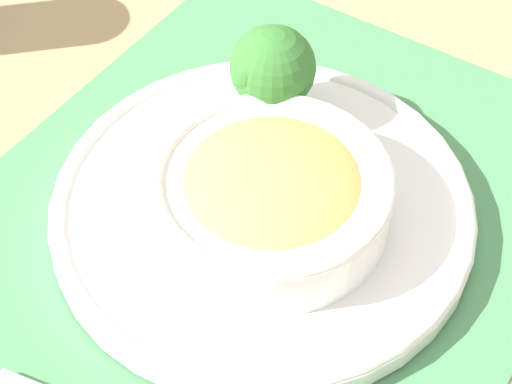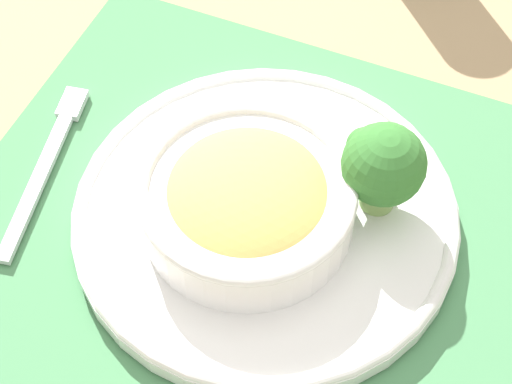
{
  "view_description": "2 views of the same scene",
  "coord_description": "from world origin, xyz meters",
  "views": [
    {
      "loc": [
        -0.34,
        -0.21,
        0.49
      ],
      "look_at": [
        -0.01,
        -0.0,
        0.04
      ],
      "focal_mm": 60.0,
      "sensor_mm": 36.0,
      "label": 1
    },
    {
      "loc": [
        0.13,
        -0.36,
        0.58
      ],
      "look_at": [
        -0.01,
        -0.01,
        0.05
      ],
      "focal_mm": 60.0,
      "sensor_mm": 36.0,
      "label": 2
    }
  ],
  "objects": [
    {
      "name": "carrot_slice_extra",
      "position": [
        -0.05,
        0.0,
        0.02
      ],
      "size": [
        0.04,
        0.04,
        0.01
      ],
      "color": "orange",
      "rests_on": "plate"
    },
    {
      "name": "carrot_slice_middle",
      "position": [
        -0.04,
        0.03,
        0.02
      ],
      "size": [
        0.04,
        0.04,
        0.01
      ],
      "color": "orange",
      "rests_on": "plate"
    },
    {
      "name": "ground_plane",
      "position": [
        0.0,
        0.0,
        0.0
      ],
      "size": [
        4.0,
        4.0,
        0.0
      ],
      "primitive_type": "plane",
      "color": "tan"
    },
    {
      "name": "placemat",
      "position": [
        0.0,
        0.0,
        0.0
      ],
      "size": [
        0.5,
        0.42,
        0.0
      ],
      "color": "#4C8C59",
      "rests_on": "ground_plane"
    },
    {
      "name": "bowl",
      "position": [
        -0.01,
        -0.01,
        0.05
      ],
      "size": [
        0.17,
        0.17,
        0.05
      ],
      "color": "white",
      "rests_on": "plate"
    },
    {
      "name": "fork",
      "position": [
        -0.19,
        -0.0,
        0.01
      ],
      "size": [
        0.05,
        0.18,
        0.01
      ],
      "rotation": [
        0.0,
        0.0,
        0.17
      ],
      "color": "silver",
      "rests_on": "placemat"
    },
    {
      "name": "plate",
      "position": [
        0.0,
        0.0,
        0.02
      ],
      "size": [
        0.31,
        0.31,
        0.02
      ],
      "color": "white",
      "rests_on": "placemat"
    },
    {
      "name": "carrot_slice_far",
      "position": [
        -0.05,
        0.01,
        0.02
      ],
      "size": [
        0.04,
        0.04,
        0.01
      ],
      "color": "orange",
      "rests_on": "plate"
    },
    {
      "name": "carrot_slice_near",
      "position": [
        -0.03,
        0.04,
        0.02
      ],
      "size": [
        0.04,
        0.04,
        0.01
      ],
      "color": "orange",
      "rests_on": "plate"
    },
    {
      "name": "broccoli_floret",
      "position": [
        0.08,
        0.04,
        0.07
      ],
      "size": [
        0.06,
        0.06,
        0.08
      ],
      "color": "#84AD5B",
      "rests_on": "plate"
    }
  ]
}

